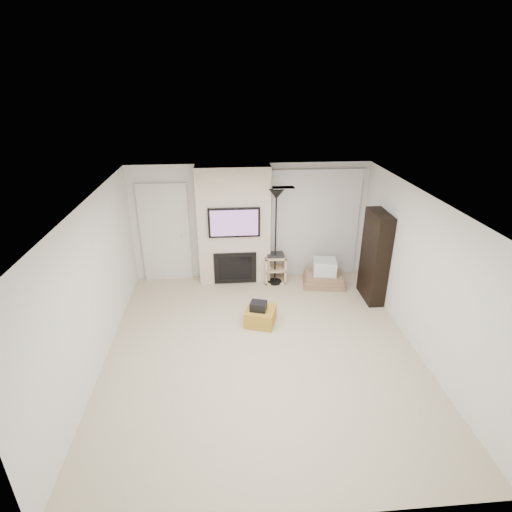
{
  "coord_description": "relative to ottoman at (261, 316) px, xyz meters",
  "views": [
    {
      "loc": [
        -0.54,
        -5.3,
        4.09
      ],
      "look_at": [
        0.0,
        1.2,
        1.15
      ],
      "focal_mm": 28.0,
      "sensor_mm": 36.0,
      "label": 1
    }
  ],
  "objects": [
    {
      "name": "bookshelf",
      "position": [
        2.29,
        0.75,
        0.75
      ],
      "size": [
        0.3,
        0.8,
        1.8
      ],
      "color": "black",
      "rests_on": "floor"
    },
    {
      "name": "wall_right",
      "position": [
        2.45,
        -0.78,
        1.1
      ],
      "size": [
        0.0,
        5.5,
        2.5
      ],
      "primitive_type": "cube",
      "rotation": [
        1.57,
        0.0,
        1.57
      ],
      "color": "white",
      "rests_on": "ground"
    },
    {
      "name": "vertical_blinds",
      "position": [
        1.35,
        1.92,
        1.12
      ],
      "size": [
        1.98,
        0.1,
        2.37
      ],
      "color": "silver",
      "rests_on": "floor"
    },
    {
      "name": "box_stack",
      "position": [
        1.48,
        1.37,
        0.07
      ],
      "size": [
        0.94,
        0.77,
        0.58
      ],
      "color": "#977255",
      "rests_on": "floor"
    },
    {
      "name": "wall_front",
      "position": [
        -0.05,
        -3.53,
        1.1
      ],
      "size": [
        5.0,
        0.0,
        2.5
      ],
      "primitive_type": "cube",
      "rotation": [
        1.57,
        0.0,
        0.0
      ],
      "color": "white",
      "rests_on": "ground"
    },
    {
      "name": "entry_door",
      "position": [
        -1.85,
        1.94,
        0.9
      ],
      "size": [
        1.02,
        0.11,
        2.14
      ],
      "color": "silver",
      "rests_on": "floor"
    },
    {
      "name": "fireplace_wall",
      "position": [
        -0.4,
        1.76,
        1.09
      ],
      "size": [
        1.5,
        0.47,
        2.5
      ],
      "color": "beige",
      "rests_on": "floor"
    },
    {
      "name": "floor",
      "position": [
        -0.05,
        -0.78,
        -0.15
      ],
      "size": [
        5.0,
        5.5,
        0.0
      ],
      "primitive_type": "cube",
      "color": "beige",
      "rests_on": "ground"
    },
    {
      "name": "wall_back",
      "position": [
        -0.05,
        1.97,
        1.1
      ],
      "size": [
        5.0,
        0.0,
        2.5
      ],
      "primitive_type": "cube",
      "rotation": [
        1.57,
        0.0,
        0.0
      ],
      "color": "white",
      "rests_on": "ground"
    },
    {
      "name": "black_bag",
      "position": [
        -0.04,
        -0.03,
        0.23
      ],
      "size": [
        0.33,
        0.29,
        0.16
      ],
      "primitive_type": "cube",
      "rotation": [
        0.0,
        0.0,
        -0.31
      ],
      "color": "black",
      "rests_on": "ottoman"
    },
    {
      "name": "hvac_vent",
      "position": [
        0.35,
        0.02,
        2.35
      ],
      "size": [
        0.35,
        0.18,
        0.01
      ],
      "primitive_type": "cube",
      "color": "silver",
      "rests_on": "ceiling"
    },
    {
      "name": "floor_lamp",
      "position": [
        0.45,
        1.53,
        1.48
      ],
      "size": [
        0.31,
        0.31,
        2.07
      ],
      "color": "black",
      "rests_on": "floor"
    },
    {
      "name": "ottoman",
      "position": [
        0.0,
        0.0,
        0.0
      ],
      "size": [
        0.63,
        0.63,
        0.3
      ],
      "primitive_type": "cube",
      "rotation": [
        0.0,
        0.0,
        -0.31
      ],
      "color": "#AF8427",
      "rests_on": "floor"
    },
    {
      "name": "ceiling",
      "position": [
        -0.05,
        -0.78,
        2.35
      ],
      "size": [
        5.0,
        5.5,
        0.0
      ],
      "primitive_type": "cube",
      "color": "white",
      "rests_on": "wall_back"
    },
    {
      "name": "wall_left",
      "position": [
        -2.55,
        -0.78,
        1.1
      ],
      "size": [
        0.0,
        5.5,
        2.5
      ],
      "primitive_type": "cube",
      "rotation": [
        1.57,
        0.0,
        1.57
      ],
      "color": "white",
      "rests_on": "ground"
    },
    {
      "name": "av_stand",
      "position": [
        0.46,
        1.61,
        0.2
      ],
      "size": [
        0.45,
        0.38,
        0.66
      ],
      "color": "beige",
      "rests_on": "floor"
    }
  ]
}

